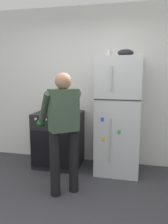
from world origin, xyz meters
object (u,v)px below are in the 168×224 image
at_px(red_pot, 66,109).
at_px(mixing_bowl, 126,53).
at_px(refrigerator, 119,116).
at_px(person_cook, 63,123).
at_px(coffee_mug, 109,54).
at_px(stove_range, 59,139).
at_px(pepper_mill, 46,105).

relative_size(red_pot, mixing_bowl, 1.41).
height_order(refrigerator, person_cook, refrigerator).
bearing_deg(mixing_bowl, coffee_mug, 169.01).
height_order(refrigerator, red_pot, refrigerator).
relative_size(refrigerator, person_cook, 1.15).
distance_m(stove_range, mixing_bowl, 1.80).
bearing_deg(red_pot, refrigerator, 3.34).
bearing_deg(pepper_mill, stove_range, -35.04).
relative_size(red_pot, coffee_mug, 3.04).
bearing_deg(person_cook, pepper_mill, 122.17).
relative_size(refrigerator, pepper_mill, 10.39).
height_order(coffee_mug, mixing_bowl, mixing_bowl).
bearing_deg(stove_range, person_cook, -66.52).
distance_m(refrigerator, coffee_mug, 0.98).
height_order(stove_range, coffee_mug, coffee_mug).
bearing_deg(pepper_mill, red_pot, -28.52).
distance_m(coffee_mug, pepper_mill, 1.43).
height_order(refrigerator, stove_range, refrigerator).
xyz_separation_m(refrigerator, stove_range, (-1.01, -0.01, -0.45)).
bearing_deg(coffee_mug, person_cook, -116.54).
xyz_separation_m(person_cook, mixing_bowl, (0.72, 0.87, 0.94)).
distance_m(refrigerator, mixing_bowl, 0.98).
bearing_deg(mixing_bowl, stove_range, -179.46).
relative_size(coffee_mug, pepper_mill, 0.63).
height_order(red_pot, pepper_mill, pepper_mill).
bearing_deg(refrigerator, person_cook, -126.19).
xyz_separation_m(red_pot, pepper_mill, (-0.46, 0.25, 0.03)).
distance_m(person_cook, coffee_mug, 1.39).
height_order(pepper_mill, mixing_bowl, mixing_bowl).
bearing_deg(pepper_mill, mixing_bowl, -8.17).
distance_m(stove_range, coffee_mug, 1.65).
bearing_deg(refrigerator, stove_range, -179.43).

